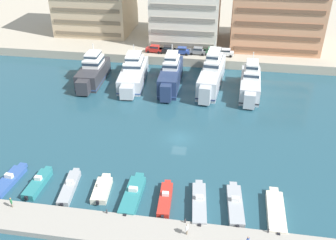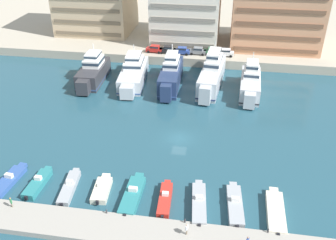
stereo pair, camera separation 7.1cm
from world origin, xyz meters
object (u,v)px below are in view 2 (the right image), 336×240
at_px(yacht_charcoal_far_left, 93,71).
at_px(pedestrian_far_side, 11,201).
at_px(motorboat_teal_left, 38,183).
at_px(motorboat_teal_center, 133,195).
at_px(yacht_navy_mid_left, 171,74).
at_px(motorboat_red_center_right, 165,200).
at_px(car_red_far_left, 155,49).
at_px(motorboat_grey_right, 235,205).
at_px(car_white_center_right, 226,52).
at_px(car_black_left, 168,49).
at_px(car_green_center, 212,51).
at_px(yacht_silver_center_left, 212,74).
at_px(motorboat_cream_center_left, 102,189).
at_px(car_grey_center_left, 198,51).
at_px(motorboat_blue_far_left, 9,180).
at_px(yacht_silver_center, 250,83).
at_px(yacht_silver_left, 133,72).
at_px(motorboat_cream_far_right, 275,212).
at_px(car_blue_mid_left, 182,50).
at_px(pedestrian_mid_deck, 187,228).
at_px(motorboat_grey_mid_right, 199,204).
at_px(motorboat_grey_mid_left, 69,187).

height_order(yacht_charcoal_far_left, pedestrian_far_side, yacht_charcoal_far_left).
relative_size(motorboat_teal_left, motorboat_teal_center, 0.80).
bearing_deg(yacht_charcoal_far_left, yacht_navy_mid_left, 2.11).
bearing_deg(motorboat_teal_left, motorboat_red_center_right, -1.69).
bearing_deg(car_red_far_left, motorboat_grey_right, -67.85).
relative_size(car_white_center_right, pedestrian_far_side, 2.67).
height_order(car_black_left, car_green_center, same).
height_order(motorboat_teal_center, motorboat_red_center_right, motorboat_teal_center).
xyz_separation_m(yacht_silver_center_left, motorboat_teal_center, (-8.36, -37.83, -2.24)).
relative_size(car_green_center, pedestrian_far_side, 2.72).
height_order(motorboat_cream_center_left, car_grey_center_left, car_grey_center_left).
height_order(yacht_silver_center_left, motorboat_blue_far_left, yacht_silver_center_left).
height_order(car_red_far_left, car_grey_center_left, same).
bearing_deg(motorboat_cream_center_left, yacht_silver_center, 58.89).
relative_size(yacht_silver_left, car_red_far_left, 4.45).
bearing_deg(yacht_silver_center, car_red_far_left, 147.02).
bearing_deg(yacht_navy_mid_left, car_black_left, 101.97).
distance_m(motorboat_cream_center_left, car_green_center, 51.91).
distance_m(motorboat_teal_left, motorboat_cream_center_left, 9.35).
distance_m(yacht_navy_mid_left, car_green_center, 16.52).
distance_m(motorboat_cream_far_right, car_blue_mid_left, 53.77).
bearing_deg(motorboat_blue_far_left, pedestrian_mid_deck, -13.29).
bearing_deg(motorboat_grey_mid_right, motorboat_blue_far_left, 178.76).
bearing_deg(car_red_far_left, car_black_left, -0.22).
bearing_deg(car_black_left, yacht_navy_mid_left, -78.03).
bearing_deg(motorboat_teal_center, yacht_silver_center, 64.99).
bearing_deg(motorboat_grey_mid_right, motorboat_cream_far_right, 0.72).
bearing_deg(car_blue_mid_left, car_black_left, 176.89).
distance_m(yacht_silver_center, car_grey_center_left, 19.75).
xyz_separation_m(yacht_navy_mid_left, motorboat_cream_center_left, (-4.10, -35.98, -2.12)).
relative_size(motorboat_cream_center_left, motorboat_cream_far_right, 0.70).
height_order(car_red_far_left, car_white_center_right, same).
distance_m(yacht_silver_left, motorboat_red_center_right, 39.77).
height_order(motorboat_teal_left, motorboat_grey_mid_right, motorboat_grey_mid_right).
bearing_deg(motorboat_grey_mid_left, motorboat_red_center_right, -2.09).
xyz_separation_m(motorboat_blue_far_left, motorboat_cream_center_left, (13.86, 0.21, 0.06)).
bearing_deg(yacht_silver_center_left, motorboat_teal_center, -102.46).
height_order(yacht_charcoal_far_left, motorboat_red_center_right, yacht_charcoal_far_left).
xyz_separation_m(motorboat_grey_mid_left, car_black_left, (5.80, 50.13, 2.66)).
relative_size(yacht_navy_mid_left, motorboat_red_center_right, 2.47).
height_order(yacht_navy_mid_left, car_green_center, yacht_navy_mid_left).
bearing_deg(yacht_charcoal_far_left, yacht_silver_center_left, 4.26).
xyz_separation_m(motorboat_teal_center, motorboat_grey_mid_right, (9.04, -0.26, 0.04)).
distance_m(motorboat_grey_right, car_white_center_right, 50.55).
height_order(motorboat_teal_left, car_white_center_right, car_white_center_right).
bearing_deg(pedestrian_mid_deck, yacht_charcoal_far_left, 121.75).
xyz_separation_m(car_red_far_left, car_blue_mid_left, (6.86, -0.21, 0.00)).
height_order(yacht_silver_left, motorboat_cream_center_left, yacht_silver_left).
distance_m(yacht_silver_center, car_blue_mid_left, 22.08).
distance_m(car_black_left, car_grey_center_left, 7.46).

